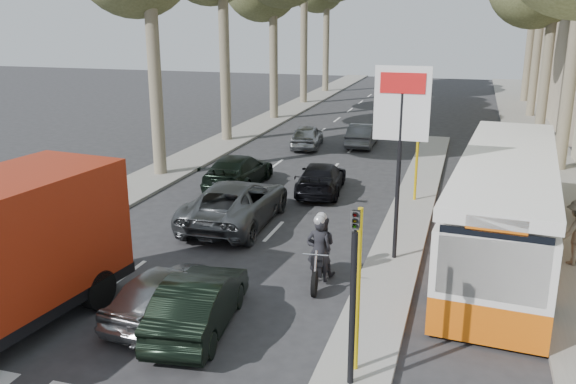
% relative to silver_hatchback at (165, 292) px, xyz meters
% --- Properties ---
extents(ground, '(120.00, 120.00, 0.00)m').
position_rel_silver_hatchback_xyz_m(ground, '(1.52, -0.18, -0.62)').
color(ground, '#28282B').
rests_on(ground, ground).
extents(sidewalk_right, '(3.20, 70.00, 0.12)m').
position_rel_silver_hatchback_xyz_m(sidewalk_right, '(10.12, 24.82, -0.56)').
color(sidewalk_right, gray).
rests_on(sidewalk_right, ground).
extents(median_left, '(2.40, 64.00, 0.12)m').
position_rel_silver_hatchback_xyz_m(median_left, '(-6.48, 27.82, -0.56)').
color(median_left, gray).
rests_on(median_left, ground).
extents(traffic_island, '(1.50, 26.00, 0.16)m').
position_rel_silver_hatchback_xyz_m(traffic_island, '(4.77, 10.82, -0.54)').
color(traffic_island, gray).
rests_on(traffic_island, ground).
extents(billboard, '(1.50, 12.10, 5.60)m').
position_rel_silver_hatchback_xyz_m(billboard, '(4.77, 4.82, 3.08)').
color(billboard, yellow).
rests_on(billboard, ground).
extents(traffic_light_island, '(0.16, 0.41, 3.60)m').
position_rel_silver_hatchback_xyz_m(traffic_light_island, '(4.77, -1.68, 1.86)').
color(traffic_light_island, black).
rests_on(traffic_light_island, ground).
extents(silver_hatchback, '(1.86, 3.79, 1.24)m').
position_rel_silver_hatchback_xyz_m(silver_hatchback, '(0.00, 0.00, 0.00)').
color(silver_hatchback, '#9DA1A5').
rests_on(silver_hatchback, ground).
extents(dark_hatchback, '(1.85, 4.08, 1.30)m').
position_rel_silver_hatchback_xyz_m(dark_hatchback, '(1.02, -0.33, 0.03)').
color(dark_hatchback, black).
rests_on(dark_hatchback, ground).
extents(queue_car_a, '(2.60, 5.48, 1.51)m').
position_rel_silver_hatchback_xyz_m(queue_car_a, '(-0.84, 6.71, 0.13)').
color(queue_car_a, '#494D50').
rests_on(queue_car_a, ground).
extents(queue_car_b, '(2.13, 4.35, 1.22)m').
position_rel_silver_hatchback_xyz_m(queue_car_b, '(1.02, 11.23, -0.01)').
color(queue_car_b, black).
rests_on(queue_car_b, ground).
extents(queue_car_c, '(1.89, 3.82, 1.25)m').
position_rel_silver_hatchback_xyz_m(queue_car_c, '(-1.77, 19.44, 0.00)').
color(queue_car_c, '#95989C').
rests_on(queue_car_c, ground).
extents(queue_car_d, '(1.39, 3.81, 1.25)m').
position_rel_silver_hatchback_xyz_m(queue_car_d, '(1.02, 20.70, 0.00)').
color(queue_car_d, '#46494D').
rests_on(queue_car_d, ground).
extents(queue_car_e, '(1.94, 4.65, 1.34)m').
position_rel_silver_hatchback_xyz_m(queue_car_e, '(-2.48, 11.11, 0.05)').
color(queue_car_e, black).
rests_on(queue_car_e, ground).
extents(city_bus, '(3.49, 11.81, 3.07)m').
position_rel_silver_hatchback_xyz_m(city_bus, '(7.72, 6.35, 0.99)').
color(city_bus, '#E25E0C').
rests_on(city_bus, ground).
extents(motorcycle, '(0.88, 2.25, 1.91)m').
position_rel_silver_hatchback_xyz_m(motorcycle, '(3.00, 3.06, 0.25)').
color(motorcycle, black).
rests_on(motorcycle, ground).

